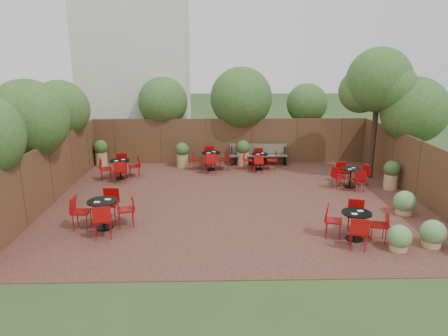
{
  "coord_description": "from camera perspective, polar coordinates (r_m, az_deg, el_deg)",
  "views": [
    {
      "loc": [
        -0.74,
        -12.79,
        4.65
      ],
      "look_at": [
        -0.4,
        0.5,
        1.0
      ],
      "focal_mm": 32.85,
      "sensor_mm": 36.0,
      "label": 1
    }
  ],
  "objects": [
    {
      "name": "bistro_tables",
      "position": [
        14.19,
        -0.3,
        -1.84
      ],
      "size": [
        10.12,
        8.43,
        0.94
      ],
      "color": "black",
      "rests_on": "courtyard_paving"
    },
    {
      "name": "planters",
      "position": [
        17.04,
        -1.2,
        1.62
      ],
      "size": [
        11.83,
        4.18,
        1.12
      ],
      "color": "tan",
      "rests_on": "courtyard_paving"
    },
    {
      "name": "ground",
      "position": [
        13.63,
        1.74,
        -4.6
      ],
      "size": [
        80.0,
        80.0,
        0.0
      ],
      "primitive_type": "plane",
      "color": "#354F23",
      "rests_on": "ground"
    },
    {
      "name": "courtyard_paving",
      "position": [
        13.63,
        1.74,
        -4.56
      ],
      "size": [
        12.0,
        10.0,
        0.02
      ],
      "primitive_type": "cube",
      "color": "#3C1C18",
      "rests_on": "ground"
    },
    {
      "name": "park_bench_left",
      "position": [
        17.96,
        3.24,
        1.94
      ],
      "size": [
        1.5,
        0.54,
        0.92
      ],
      "rotation": [
        0.0,
        0.0,
        -0.05
      ],
      "color": "brown",
      "rests_on": "courtyard_paving"
    },
    {
      "name": "park_bench_right",
      "position": [
        18.07,
        6.44,
        1.92
      ],
      "size": [
        1.48,
        0.55,
        0.9
      ],
      "rotation": [
        0.0,
        0.0,
        0.06
      ],
      "color": "brown",
      "rests_on": "courtyard_paving"
    },
    {
      "name": "courtyard_tree",
      "position": [
        16.53,
        20.7,
        10.83
      ],
      "size": [
        2.61,
        2.51,
        4.96
      ],
      "rotation": [
        0.0,
        0.0,
        0.02
      ],
      "color": "black",
      "rests_on": "courtyard_paving"
    },
    {
      "name": "low_shrubs",
      "position": [
        12.2,
        24.71,
        -6.78
      ],
      "size": [
        1.83,
        2.98,
        0.72
      ],
      "color": "tan",
      "rests_on": "courtyard_paving"
    },
    {
      "name": "neighbour_building",
      "position": [
        21.14,
        -12.04,
        13.27
      ],
      "size": [
        5.0,
        4.0,
        8.0
      ],
      "primitive_type": "cube",
      "color": "beige",
      "rests_on": "ground"
    },
    {
      "name": "fence_left",
      "position": [
        14.3,
        -22.99,
        -0.68
      ],
      "size": [
        0.08,
        10.0,
        2.0
      ],
      "primitive_type": "cube",
      "color": "#4D351C",
      "rests_on": "ground"
    },
    {
      "name": "fence_back",
      "position": [
        18.17,
        0.9,
        3.77
      ],
      "size": [
        12.0,
        0.08,
        2.0
      ],
      "primitive_type": "cube",
      "color": "#4D351C",
      "rests_on": "ground"
    },
    {
      "name": "fence_right",
      "position": [
        14.91,
        25.46,
        -0.34
      ],
      "size": [
        0.08,
        10.0,
        2.0
      ],
      "primitive_type": "cube",
      "color": "#4D351C",
      "rests_on": "ground"
    },
    {
      "name": "overhang_foliage",
      "position": [
        15.64,
        -5.31,
        8.21
      ],
      "size": [
        15.66,
        10.63,
        2.75
      ],
      "color": "#2F551B",
      "rests_on": "ground"
    }
  ]
}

